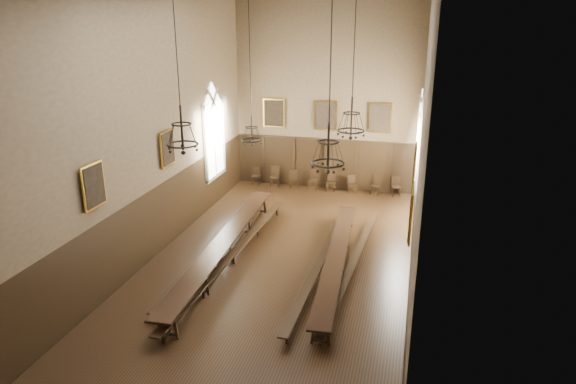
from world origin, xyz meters
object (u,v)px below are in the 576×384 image
at_px(bench_left_outer, 210,248).
at_px(chair_7, 396,190).
at_px(bench_left_inner, 234,256).
at_px(chair_4, 331,185).
at_px(bench_right_inner, 322,262).
at_px(table_left, 225,250).
at_px(chair_1, 275,180).
at_px(chandelier_back_right, 351,123).
at_px(chandelier_front_right, 328,153).
at_px(table_right, 336,263).
at_px(chair_5, 352,188).
at_px(chair_6, 375,189).
at_px(chair_3, 313,184).
at_px(chair_0, 256,179).
at_px(chandelier_back_left, 252,129).
at_px(bench_right_outer, 353,265).
at_px(chandelier_front_left, 182,135).
at_px(chair_2, 294,182).

relative_size(bench_left_outer, chair_7, 10.16).
distance_m(bench_left_inner, chair_4, 8.99).
bearing_deg(bench_right_inner, table_left, -175.90).
distance_m(chair_1, chair_4, 2.90).
distance_m(chandelier_back_right, chandelier_front_right, 4.09).
distance_m(table_right, bench_left_outer, 4.69).
bearing_deg(chandelier_front_right, chair_5, 93.22).
distance_m(chair_1, chair_6, 5.11).
bearing_deg(chair_3, chair_1, -176.63).
height_order(chair_0, chandelier_back_left, chandelier_back_left).
distance_m(chair_1, chandelier_back_left, 7.06).
bearing_deg(table_left, bench_right_outer, 3.40).
xyz_separation_m(chair_1, chair_3, (2.01, -0.01, -0.02)).
distance_m(bench_left_outer, chandelier_back_right, 6.77).
bearing_deg(chandelier_front_left, table_right, 32.58).
height_order(bench_left_inner, chair_4, chair_4).
bearing_deg(bench_left_outer, chair_5, 63.57).
height_order(chair_4, chandelier_front_right, chandelier_front_right).
bearing_deg(table_right, chair_0, 123.10).
distance_m(bench_right_outer, chair_6, 8.33).
xyz_separation_m(chair_7, chandelier_front_right, (-1.53, -10.67, 4.43)).
bearing_deg(chandelier_front_right, chair_4, 98.77).
bearing_deg(chair_4, table_right, -82.21).
distance_m(chair_5, chair_7, 2.12).
bearing_deg(chandelier_front_right, chandelier_back_right, 88.96).
bearing_deg(chandelier_front_right, chair_2, 108.44).
xyz_separation_m(table_left, chair_5, (3.37, 8.54, -0.14)).
height_order(chair_3, chandelier_back_left, chandelier_back_left).
relative_size(chandelier_back_left, chandelier_front_left, 1.24).
xyz_separation_m(chair_0, chair_3, (3.01, 0.01, 0.01)).
bearing_deg(chandelier_front_left, chandelier_back_right, 48.07).
height_order(chair_6, chair_7, chair_6).
bearing_deg(chandelier_front_right, table_right, 89.64).
distance_m(bench_right_inner, chair_5, 8.29).
bearing_deg(chair_7, chair_4, 162.97).
xyz_separation_m(bench_left_outer, chair_7, (6.20, 8.34, 0.01)).
relative_size(bench_left_outer, bench_right_outer, 1.01).
bearing_deg(chandelier_back_left, chair_1, 97.39).
bearing_deg(chair_0, bench_right_inner, -60.94).
relative_size(chandelier_back_left, chandelier_front_right, 1.13).
height_order(bench_left_inner, bench_right_inner, bench_left_inner).
relative_size(chair_2, chair_5, 1.01).
relative_size(chandelier_back_right, chandelier_front_left, 1.08).
distance_m(bench_left_outer, bench_left_inner, 1.21).
height_order(chair_1, chandelier_front_right, chandelier_front_right).
distance_m(bench_right_inner, bench_right_outer, 1.08).
height_order(chair_3, chair_6, chair_6).
distance_m(table_left, chair_4, 8.95).
bearing_deg(bench_right_outer, chair_0, 126.20).
bearing_deg(table_left, chandelier_front_right, -26.80).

